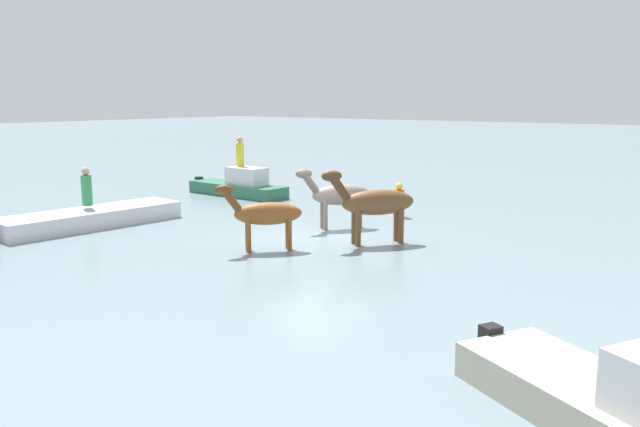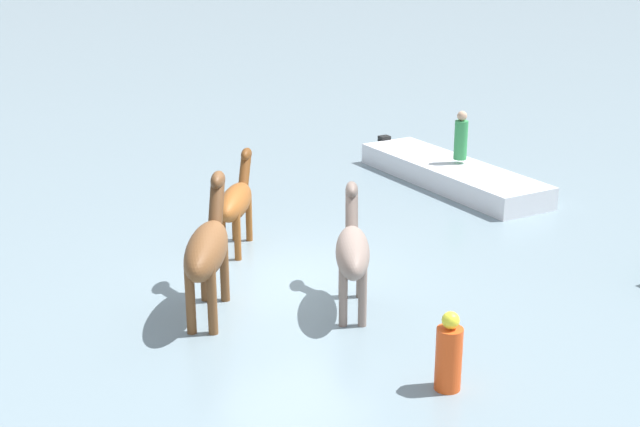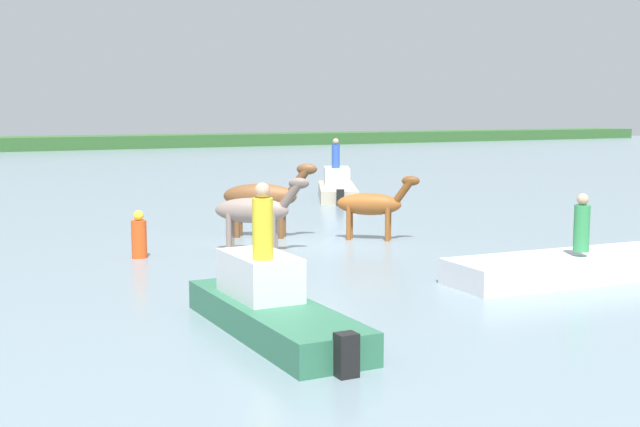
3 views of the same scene
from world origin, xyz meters
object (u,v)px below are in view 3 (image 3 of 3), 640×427
Objects in this scene: person_helmsman_aft at (336,154)px; person_boatman_standing at (263,224)px; boat_launch_far at (575,270)px; person_spotter_bow at (582,225)px; horse_rear_stallion at (263,197)px; buoy_channel_marker at (139,237)px; boat_motor_center at (337,190)px; horse_chestnut_trailing at (255,211)px; boat_tender_starboard at (271,313)px; horse_mid_herd at (372,204)px.

person_helmsman_aft is 20.47m from person_boatman_standing.
person_spotter_bow reaches higher than boat_launch_far.
person_spotter_bow is at bearing 71.91° from boat_launch_far.
person_spotter_bow is (-0.09, -0.21, 0.98)m from boat_launch_far.
horse_rear_stallion is 2.04× the size of buoy_channel_marker.
boat_launch_far is at bearing -165.29° from boat_motor_center.
person_helmsman_aft reaches higher than boat_launch_far.
person_boatman_standing is at bearing 174.41° from boat_motor_center.
horse_chestnut_trailing is 2.31m from horse_rear_stallion.
person_boatman_standing is at bearing -123.73° from person_helmsman_aft.
person_boatman_standing reaches higher than person_spotter_bow.
buoy_channel_marker is at bearing -139.25° from person_helmsman_aft.
horse_rear_stallion is at bearing -22.42° from boat_tender_starboard.
horse_chestnut_trailing is 0.41× the size of boat_motor_center.
buoy_channel_marker reaches higher than boat_launch_far.
boat_tender_starboard is at bearing -76.80° from horse_chestnut_trailing.
horse_chestnut_trailing is at bearing -20.71° from boat_tender_starboard.
boat_tender_starboard is 4.00× the size of person_boatman_standing.
horse_rear_stallion is 10.02m from person_boatman_standing.
horse_rear_stallion is 0.45× the size of boat_motor_center.
horse_mid_herd is at bearing 38.37° from horse_chestnut_trailing.
horse_rear_stallion reaches higher than buoy_channel_marker.
boat_launch_far is at bearing -31.33° from horse_rear_stallion.
horse_mid_herd reaches higher than boat_launch_far.
person_spotter_bow is 7.42m from person_boatman_standing.
person_helmsman_aft is (11.21, 16.97, 1.44)m from boat_tender_starboard.
person_boatman_standing is at bearing -176.40° from person_spotter_bow.
boat_tender_starboard is 7.49m from buoy_channel_marker.
person_helmsman_aft is (8.22, 10.00, 0.74)m from horse_chestnut_trailing.
boat_tender_starboard is (-7.32, -0.63, 0.13)m from boat_launch_far.
boat_motor_center is (7.11, 7.99, -0.81)m from horse_rear_stallion.
person_boatman_standing is (-11.43, -17.01, 1.41)m from boat_motor_center.
horse_mid_herd is 6.34m from buoy_channel_marker.
horse_rear_stallion is at bearing -176.08° from horse_mid_herd.
horse_chestnut_trailing is at bearing -50.22° from boat_launch_far.
horse_chestnut_trailing reaches higher than horse_mid_herd.
horse_rear_stallion reaches higher than horse_chestnut_trailing.
horse_chestnut_trailing is at bearing -135.48° from horse_mid_herd.
horse_mid_herd is 10.97m from person_helmsman_aft.
boat_tender_starboard is (-6.51, -7.10, -0.65)m from horse_mid_herd.
horse_rear_stallion is 1.96× the size of person_boatman_standing.
horse_chestnut_trailing is 0.36× the size of boat_launch_far.
boat_motor_center is (8.28, 9.98, -0.70)m from horse_chestnut_trailing.
horse_rear_stallion is at bearing 20.48° from buoy_channel_marker.
boat_motor_center is at bearing 56.10° from person_boatman_standing.
person_helmsman_aft is (3.98, 16.56, 0.58)m from person_spotter_bow.
horse_chestnut_trailing is 7.81m from person_spotter_bow.
boat_tender_starboard is (-2.99, -6.98, -0.70)m from horse_chestnut_trailing.
person_helmsman_aft reaches higher than person_spotter_bow.
person_helmsman_aft is at bearing 56.27° from person_boatman_standing.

